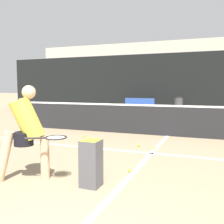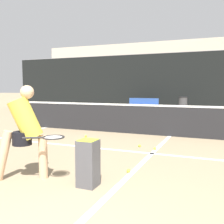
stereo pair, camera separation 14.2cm
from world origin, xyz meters
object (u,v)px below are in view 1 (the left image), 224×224
object	(u,v)px
player_practicing	(26,129)
courtside_bench	(139,105)
parked_car	(204,100)
trash_bin	(179,106)
ball_hopper	(91,162)

from	to	relation	value
player_practicing	courtside_bench	distance (m)	10.93
courtside_bench	parked_car	bearing A→B (deg)	48.75
parked_car	trash_bin	bearing A→B (deg)	-107.25
trash_bin	courtside_bench	bearing A→B (deg)	-176.59
ball_hopper	trash_bin	world-z (taller)	trash_bin
courtside_bench	parked_car	size ratio (longest dim) A/B	0.40
parked_car	player_practicing	bearing A→B (deg)	-98.49
player_practicing	ball_hopper	distance (m)	1.17
trash_bin	parked_car	xyz separation A→B (m)	(1.16, 3.75, 0.15)
player_practicing	ball_hopper	size ratio (longest dim) A/B	2.14
player_practicing	trash_bin	size ratio (longest dim) A/B	1.57
ball_hopper	courtside_bench	bearing A→B (deg)	101.46
trash_bin	player_practicing	bearing A→B (deg)	-95.38
player_practicing	parked_car	xyz separation A→B (m)	(2.20, 14.75, -0.18)
courtside_bench	trash_bin	bearing A→B (deg)	2.65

